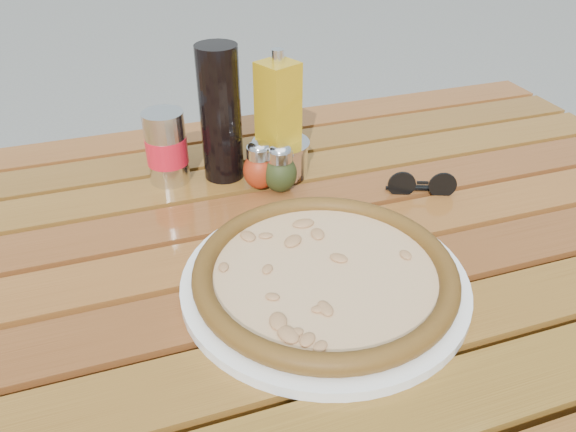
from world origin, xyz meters
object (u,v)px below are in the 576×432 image
object	(u,v)px
plate	(324,281)
pizza	(325,272)
parmesan_tin	(281,157)
olive_oil_cruet	(278,119)
oregano_shaker	(280,169)
pepper_shaker	(260,166)
dark_bottle	(220,114)
table	(292,282)
sunglasses	(422,185)
soda_can	(167,148)

from	to	relation	value
plate	pizza	bearing A→B (deg)	-90.00
parmesan_tin	olive_oil_cruet	bearing A→B (deg)	105.45
pizza	oregano_shaker	xyz separation A→B (m)	(0.02, 0.24, 0.02)
pizza	pepper_shaker	xyz separation A→B (m)	(-0.01, 0.26, 0.02)
dark_bottle	olive_oil_cruet	bearing A→B (deg)	-11.54
dark_bottle	parmesan_tin	world-z (taller)	dark_bottle
table	plate	bearing A→B (deg)	-86.38
pepper_shaker	sunglasses	size ratio (longest dim) A/B	0.75
pepper_shaker	oregano_shaker	world-z (taller)	same
pepper_shaker	sunglasses	distance (m)	0.26
dark_bottle	sunglasses	xyz separation A→B (m)	(0.28, -0.16, -0.09)
pizza	sunglasses	world-z (taller)	sunglasses
soda_can	parmesan_tin	xyz separation A→B (m)	(0.18, -0.04, -0.03)
pizza	dark_bottle	size ratio (longest dim) A/B	1.66
dark_bottle	soda_can	bearing A→B (deg)	171.53
olive_oil_cruet	oregano_shaker	bearing A→B (deg)	-105.64
pepper_shaker	oregano_shaker	size ratio (longest dim) A/B	1.00
oregano_shaker	sunglasses	distance (m)	0.23
pepper_shaker	dark_bottle	world-z (taller)	dark_bottle
olive_oil_cruet	parmesan_tin	world-z (taller)	olive_oil_cruet
parmesan_tin	plate	bearing A→B (deg)	-97.62
dark_bottle	olive_oil_cruet	xyz separation A→B (m)	(0.09, -0.02, -0.01)
dark_bottle	olive_oil_cruet	world-z (taller)	dark_bottle
table	dark_bottle	size ratio (longest dim) A/B	6.36
plate	parmesan_tin	distance (m)	0.30
oregano_shaker	soda_can	distance (m)	0.19
pizza	plate	bearing A→B (deg)	90.00
dark_bottle	oregano_shaker	bearing A→B (deg)	-46.20
table	plate	size ratio (longest dim) A/B	3.89
dark_bottle	olive_oil_cruet	distance (m)	0.09
dark_bottle	parmesan_tin	xyz separation A→B (m)	(0.09, -0.03, -0.08)
soda_can	dark_bottle	bearing A→B (deg)	-8.47
plate	pepper_shaker	world-z (taller)	pepper_shaker
soda_can	olive_oil_cruet	distance (m)	0.19
dark_bottle	soda_can	world-z (taller)	dark_bottle
sunglasses	oregano_shaker	bearing A→B (deg)	179.55
table	oregano_shaker	distance (m)	0.18
pizza	dark_bottle	world-z (taller)	dark_bottle
pizza	soda_can	xyz separation A→B (m)	(-0.14, 0.33, 0.04)
pizza	parmesan_tin	bearing A→B (deg)	82.38
parmesan_tin	sunglasses	world-z (taller)	parmesan_tin
table	pizza	world-z (taller)	pizza
pepper_shaker	table	bearing A→B (deg)	-89.92
plate	sunglasses	world-z (taller)	sunglasses
oregano_shaker	dark_bottle	xyz separation A→B (m)	(-0.07, 0.08, 0.07)
table	olive_oil_cruet	xyz separation A→B (m)	(0.04, 0.20, 0.17)
plate	oregano_shaker	xyz separation A→B (m)	(0.02, 0.24, 0.03)
table	oregano_shaker	xyz separation A→B (m)	(0.03, 0.14, 0.11)
table	pizza	xyz separation A→B (m)	(0.01, -0.10, 0.10)
oregano_shaker	parmesan_tin	bearing A→B (deg)	70.55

